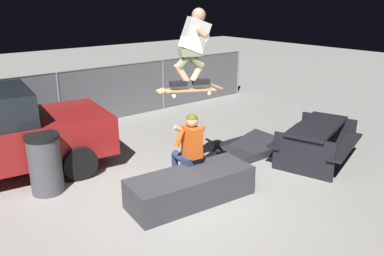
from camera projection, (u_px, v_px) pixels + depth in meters
name	position (u px, v px, depth m)	size (l,w,h in m)	color
ground_plane	(180.00, 205.00, 5.94)	(40.00, 40.00, 0.00)	gray
ledge_box_main	(191.00, 187.00, 6.01)	(1.99, 0.75, 0.47)	#38383D
person_sitting_on_ledge	(188.00, 146.00, 6.32)	(0.60, 0.77, 1.30)	#2D3856
skateboard	(190.00, 90.00, 5.85)	(1.03, 0.53, 0.13)	#AD8451
skater_airborne	(193.00, 44.00, 5.65)	(0.63, 0.86, 1.12)	black
kicker_ramp	(250.00, 149.00, 8.02)	(1.31, 0.99, 0.34)	#28282D
picnic_table_back	(317.00, 137.00, 7.41)	(2.02, 1.78, 0.75)	black
trash_bin	(45.00, 164.00, 6.20)	(0.53, 0.53, 0.99)	#47474C
fence_back	(59.00, 100.00, 9.12)	(12.05, 0.05, 1.41)	slate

